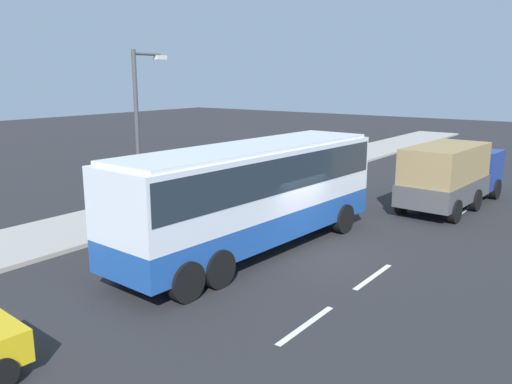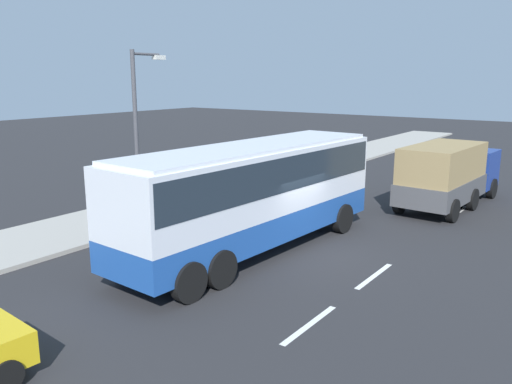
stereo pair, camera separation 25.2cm
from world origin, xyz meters
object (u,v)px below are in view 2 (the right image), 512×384
object	(u,v)px
coach_bus	(253,187)
pedestrian_near_curb	(190,185)
street_lamp	(139,127)
cargo_truck	(449,173)

from	to	relation	value
coach_bus	pedestrian_near_curb	bearing A→B (deg)	65.13
coach_bus	street_lamp	distance (m)	5.31
pedestrian_near_curb	cargo_truck	bearing A→B (deg)	94.14
pedestrian_near_curb	street_lamp	distance (m)	4.30
cargo_truck	street_lamp	world-z (taller)	street_lamp
coach_bus	cargo_truck	distance (m)	10.75
coach_bus	cargo_truck	bearing A→B (deg)	-15.52
coach_bus	street_lamp	bearing A→B (deg)	96.21
coach_bus	pedestrian_near_curb	world-z (taller)	coach_bus
pedestrian_near_curb	street_lamp	bearing A→B (deg)	-25.81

